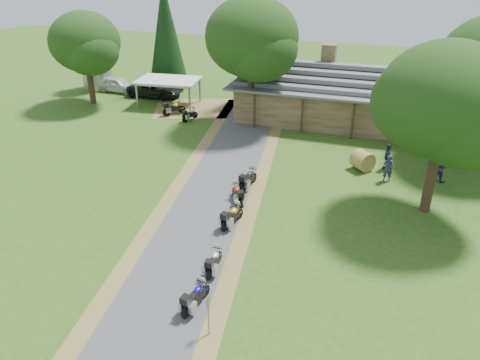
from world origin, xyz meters
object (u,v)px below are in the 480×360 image
(lodge, at_px, (360,93))
(motorcycle_row_a, at_px, (196,296))
(car_dark_suv, at_px, (154,86))
(motorcycle_carport_b, at_px, (190,114))
(motorcycle_row_e, at_px, (248,178))
(motorcycle_carport_a, at_px, (174,107))
(hay_bale, at_px, (363,160))
(motorcycle_row_b, at_px, (214,260))
(car_white_sedan, at_px, (117,83))
(motorcycle_row_d, at_px, (237,193))
(motorcycle_row_c, at_px, (232,215))
(silo, at_px, (95,58))
(carport, at_px, (169,92))

(lodge, distance_m, motorcycle_row_a, 26.50)
(car_dark_suv, height_order, motorcycle_carport_b, car_dark_suv)
(motorcycle_row_e, distance_m, motorcycle_carport_a, 15.62)
(motorcycle_carport_b, xyz_separation_m, hay_bale, (15.21, -5.52, 0.08))
(motorcycle_row_b, distance_m, motorcycle_carport_a, 23.18)
(car_white_sedan, relative_size, car_dark_suv, 0.97)
(motorcycle_row_d, bearing_deg, hay_bale, -78.31)
(car_white_sedan, distance_m, motorcycle_row_b, 32.20)
(lodge, bearing_deg, motorcycle_carport_b, -162.14)
(motorcycle_row_a, bearing_deg, motorcycle_row_c, 16.50)
(car_dark_suv, xyz_separation_m, motorcycle_row_d, (14.79, -17.86, -0.55))
(hay_bale, bearing_deg, motorcycle_carport_b, 160.03)
(silo, height_order, motorcycle_row_a, silo)
(lodge, xyz_separation_m, hay_bale, (1.34, -9.99, -1.79))
(lodge, bearing_deg, hay_bale, -82.37)
(carport, xyz_separation_m, motorcycle_row_e, (12.27, -13.96, -0.59))
(lodge, bearing_deg, motorcycle_row_c, -103.72)
(motorcycle_row_c, bearing_deg, motorcycle_row_a, -161.01)
(lodge, distance_m, car_white_sedan, 24.70)
(motorcycle_row_b, relative_size, motorcycle_row_e, 0.89)
(carport, height_order, hay_bale, carport)
(carport, bearing_deg, car_white_sedan, 155.34)
(silo, distance_m, hay_bale, 31.21)
(car_white_sedan, distance_m, motorcycle_carport_a, 10.02)
(motorcycle_carport_a, relative_size, hay_bale, 1.48)
(motorcycle_row_b, bearing_deg, lodge, -12.17)
(car_white_sedan, bearing_deg, lodge, -90.84)
(carport, bearing_deg, silo, 157.10)
(car_white_sedan, bearing_deg, motorcycle_row_a, -140.87)
(carport, relative_size, car_dark_suv, 0.96)
(silo, relative_size, car_dark_suv, 1.07)
(silo, xyz_separation_m, motorcycle_row_d, (22.05, -18.90, -2.59))
(carport, relative_size, hay_bale, 4.32)
(motorcycle_row_a, bearing_deg, motorcycle_row_e, 16.70)
(car_white_sedan, distance_m, hay_bale, 28.35)
(car_white_sedan, distance_m, motorcycle_row_c, 28.82)
(car_white_sedan, relative_size, motorcycle_carport_a, 2.94)
(carport, bearing_deg, motorcycle_row_c, -61.46)
(lodge, bearing_deg, silo, 175.85)
(motorcycle_row_b, height_order, motorcycle_carport_a, motorcycle_carport_a)
(silo, bearing_deg, motorcycle_carport_a, -25.47)
(silo, bearing_deg, motorcycle_row_a, -50.37)
(motorcycle_row_d, bearing_deg, car_white_sedan, 12.07)
(motorcycle_carport_a, height_order, motorcycle_carport_b, motorcycle_carport_a)
(carport, bearing_deg, hay_bale, -31.58)
(motorcycle_row_c, xyz_separation_m, motorcycle_row_e, (-0.50, 4.55, 0.02))
(motorcycle_carport_b, height_order, hay_bale, hay_bale)
(motorcycle_row_e, height_order, hay_bale, hay_bale)
(carport, relative_size, motorcycle_row_b, 3.38)
(car_dark_suv, bearing_deg, silo, 81.89)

